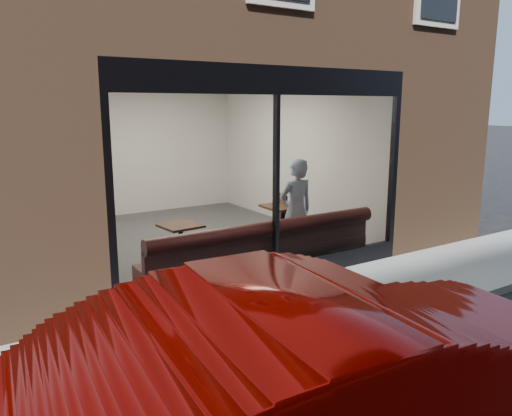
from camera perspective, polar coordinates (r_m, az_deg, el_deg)
ground at (r=6.25m, az=13.29°, el=-13.78°), size 120.00×120.00×0.00m
sidewalk_near at (r=6.92m, az=7.27°, el=-10.94°), size 40.00×2.00×0.01m
kerb_near at (r=6.20m, az=13.65°, el=-13.43°), size 40.00×0.10×0.12m
host_building_pier_right at (r=14.29m, az=1.08°, el=7.42°), size 2.50×12.00×3.20m
host_building_backfill at (r=15.48m, az=-17.07°, el=7.24°), size 5.00×6.00×3.20m
cafe_floor at (r=10.14m, az=-7.31°, el=-3.50°), size 6.00×6.00×0.00m
cafe_ceiling at (r=9.81m, az=-7.80°, el=14.68°), size 6.00×6.00×0.00m
cafe_wall_back at (r=12.61m, az=-13.34°, el=6.55°), size 5.00×0.00×5.00m
cafe_wall_left at (r=9.09m, az=-21.94°, el=4.16°), size 0.00×6.00×6.00m
cafe_wall_right at (r=11.12m, az=4.22°, el=6.19°), size 0.00×6.00×6.00m
storefront_kick at (r=7.65m, az=2.23°, el=-7.47°), size 5.00×0.10×0.30m
storefront_header at (r=7.23m, az=2.42°, el=14.39°), size 5.00×0.10×0.40m
storefront_mullion at (r=7.31m, az=2.32°, el=2.96°), size 0.06×0.10×2.50m
storefront_glass at (r=7.28m, az=2.46°, el=2.93°), size 4.80×0.00×4.80m
banquette at (r=7.94m, az=0.59°, el=-6.16°), size 4.00×0.55×0.45m
person at (r=8.49m, az=4.59°, el=-0.36°), size 0.66×0.44×1.79m
cafe_table_left at (r=8.17m, az=-8.62°, el=-2.02°), size 0.65×0.65×0.04m
cafe_table_right at (r=9.61m, az=3.09°, el=0.15°), size 0.73×0.73×0.04m
cafe_chair_right at (r=9.85m, az=2.07°, el=-2.55°), size 0.48×0.48×0.04m
wall_poster at (r=8.60m, az=-21.07°, el=4.17°), size 0.02×0.58×0.78m
parked_car at (r=3.45m, az=9.66°, el=-21.02°), size 4.97×2.05×1.60m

